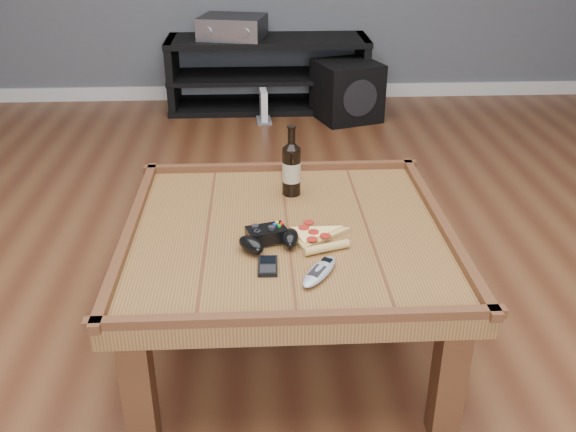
{
  "coord_description": "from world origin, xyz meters",
  "views": [
    {
      "loc": [
        -0.09,
        -1.76,
        1.38
      ],
      "look_at": [
        -0.0,
        -0.05,
        0.52
      ],
      "focal_mm": 40.0,
      "sensor_mm": 36.0,
      "label": 1
    }
  ],
  "objects_px": {
    "smartphone": "(268,266)",
    "subwoofer": "(347,91)",
    "beer_bottle": "(291,167)",
    "game_console": "(264,107)",
    "game_controller": "(269,238)",
    "av_receiver": "(233,27)",
    "media_console": "(268,74)",
    "remote_control": "(319,271)",
    "pizza_slice": "(315,237)",
    "coffee_table": "(288,246)"
  },
  "relations": [
    {
      "from": "beer_bottle",
      "to": "subwoofer",
      "type": "xyz_separation_m",
      "value": [
        0.5,
        2.21,
        -0.36
      ]
    },
    {
      "from": "game_controller",
      "to": "remote_control",
      "type": "bearing_deg",
      "value": -69.06
    },
    {
      "from": "game_controller",
      "to": "pizza_slice",
      "type": "height_order",
      "value": "game_controller"
    },
    {
      "from": "beer_bottle",
      "to": "game_controller",
      "type": "height_order",
      "value": "beer_bottle"
    },
    {
      "from": "coffee_table",
      "to": "remote_control",
      "type": "bearing_deg",
      "value": -75.17
    },
    {
      "from": "beer_bottle",
      "to": "smartphone",
      "type": "relative_size",
      "value": 2.42
    },
    {
      "from": "coffee_table",
      "to": "pizza_slice",
      "type": "distance_m",
      "value": 0.13
    },
    {
      "from": "beer_bottle",
      "to": "pizza_slice",
      "type": "height_order",
      "value": "beer_bottle"
    },
    {
      "from": "media_console",
      "to": "game_controller",
      "type": "relative_size",
      "value": 7.11
    },
    {
      "from": "remote_control",
      "to": "av_receiver",
      "type": "xyz_separation_m",
      "value": [
        -0.31,
        3.02,
        0.11
      ]
    },
    {
      "from": "remote_control",
      "to": "subwoofer",
      "type": "bearing_deg",
      "value": 111.06
    },
    {
      "from": "beer_bottle",
      "to": "game_controller",
      "type": "xyz_separation_m",
      "value": [
        -0.09,
        -0.37,
        -0.07
      ]
    },
    {
      "from": "beer_bottle",
      "to": "remote_control",
      "type": "distance_m",
      "value": 0.55
    },
    {
      "from": "av_receiver",
      "to": "subwoofer",
      "type": "distance_m",
      "value": 0.9
    },
    {
      "from": "media_console",
      "to": "av_receiver",
      "type": "height_order",
      "value": "av_receiver"
    },
    {
      "from": "media_console",
      "to": "beer_bottle",
      "type": "relative_size",
      "value": 5.66
    },
    {
      "from": "av_receiver",
      "to": "remote_control",
      "type": "bearing_deg",
      "value": -71.04
    },
    {
      "from": "smartphone",
      "to": "remote_control",
      "type": "bearing_deg",
      "value": -16.76
    },
    {
      "from": "beer_bottle",
      "to": "pizza_slice",
      "type": "relative_size",
      "value": 0.85
    },
    {
      "from": "pizza_slice",
      "to": "subwoofer",
      "type": "xyz_separation_m",
      "value": [
        0.45,
        2.54,
        -0.26
      ]
    },
    {
      "from": "coffee_table",
      "to": "av_receiver",
      "type": "bearing_deg",
      "value": 94.99
    },
    {
      "from": "remote_control",
      "to": "av_receiver",
      "type": "height_order",
      "value": "av_receiver"
    },
    {
      "from": "media_console",
      "to": "av_receiver",
      "type": "relative_size",
      "value": 2.84
    },
    {
      "from": "game_controller",
      "to": "game_console",
      "type": "xyz_separation_m",
      "value": [
        0.02,
        2.54,
        -0.38
      ]
    },
    {
      "from": "beer_bottle",
      "to": "remote_control",
      "type": "height_order",
      "value": "beer_bottle"
    },
    {
      "from": "pizza_slice",
      "to": "subwoofer",
      "type": "bearing_deg",
      "value": 60.86
    },
    {
      "from": "coffee_table",
      "to": "game_console",
      "type": "distance_m",
      "value": 2.45
    },
    {
      "from": "media_console",
      "to": "game_console",
      "type": "height_order",
      "value": "media_console"
    },
    {
      "from": "media_console",
      "to": "game_controller",
      "type": "height_order",
      "value": "game_controller"
    },
    {
      "from": "beer_bottle",
      "to": "game_console",
      "type": "relative_size",
      "value": 1.14
    },
    {
      "from": "av_receiver",
      "to": "coffee_table",
      "type": "bearing_deg",
      "value": -71.96
    },
    {
      "from": "media_console",
      "to": "remote_control",
      "type": "relative_size",
      "value": 7.74
    },
    {
      "from": "beer_bottle",
      "to": "game_console",
      "type": "bearing_deg",
      "value": 91.75
    },
    {
      "from": "smartphone",
      "to": "coffee_table",
      "type": "bearing_deg",
      "value": 75.47
    },
    {
      "from": "av_receiver",
      "to": "game_console",
      "type": "height_order",
      "value": "av_receiver"
    },
    {
      "from": "game_console",
      "to": "smartphone",
      "type": "bearing_deg",
      "value": -94.48
    },
    {
      "from": "pizza_slice",
      "to": "game_console",
      "type": "height_order",
      "value": "pizza_slice"
    },
    {
      "from": "smartphone",
      "to": "subwoofer",
      "type": "height_order",
      "value": "smartphone"
    },
    {
      "from": "game_controller",
      "to": "beer_bottle",
      "type": "bearing_deg",
      "value": 60.11
    },
    {
      "from": "av_receiver",
      "to": "media_console",
      "type": "bearing_deg",
      "value": 14.33
    },
    {
      "from": "game_controller",
      "to": "subwoofer",
      "type": "xyz_separation_m",
      "value": [
        0.59,
        2.58,
        -0.28
      ]
    },
    {
      "from": "media_console",
      "to": "av_receiver",
      "type": "bearing_deg",
      "value": -178.72
    },
    {
      "from": "remote_control",
      "to": "subwoofer",
      "type": "relative_size",
      "value": 0.37
    },
    {
      "from": "beer_bottle",
      "to": "smartphone",
      "type": "xyz_separation_m",
      "value": [
        -0.09,
        -0.49,
        -0.09
      ]
    },
    {
      "from": "beer_bottle",
      "to": "subwoofer",
      "type": "relative_size",
      "value": 0.5
    },
    {
      "from": "media_console",
      "to": "beer_bottle",
      "type": "bearing_deg",
      "value": -89.39
    },
    {
      "from": "av_receiver",
      "to": "game_console",
      "type": "xyz_separation_m",
      "value": [
        0.2,
        -0.31,
        -0.48
      ]
    },
    {
      "from": "beer_bottle",
      "to": "game_console",
      "type": "xyz_separation_m",
      "value": [
        -0.07,
        2.17,
        -0.45
      ]
    },
    {
      "from": "beer_bottle",
      "to": "coffee_table",
      "type": "bearing_deg",
      "value": -95.73
    },
    {
      "from": "game_controller",
      "to": "smartphone",
      "type": "height_order",
      "value": "game_controller"
    }
  ]
}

